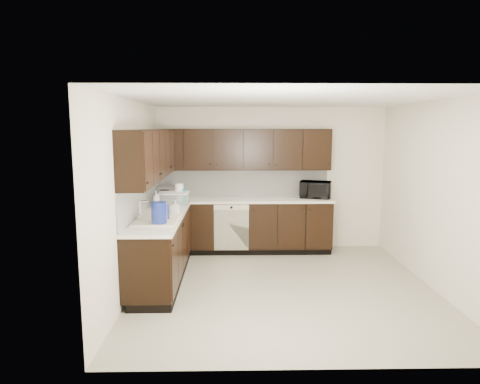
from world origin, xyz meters
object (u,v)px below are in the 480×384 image
Objects in this scene: toaster_oven at (170,192)px; microwave at (315,190)px; storage_bin at (174,198)px; blue_pitcher at (159,213)px; sink at (157,224)px.

microwave is at bearing 22.07° from toaster_oven.
storage_bin is at bearing -53.68° from toaster_oven.
blue_pitcher is at bearing -89.59° from storage_bin.
toaster_oven is (-2.50, -0.04, -0.04)m from microwave.
sink is 2.86× the size of blue_pitcher.
microwave and blue_pitcher have the same top height.
toaster_oven is at bearing -163.00° from microwave.
toaster_oven reaches higher than storage_bin.
toaster_oven is at bearing 81.05° from blue_pitcher.
sink is at bearing -93.15° from storage_bin.
microwave is 1.14× the size of storage_bin.
microwave is at bearing 27.28° from blue_pitcher.
sink is 1.71m from toaster_oven.
microwave is at bearing 35.60° from sink.
sink is at bearing 92.74° from blue_pitcher.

